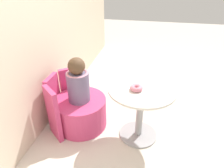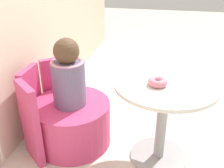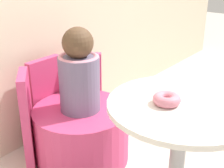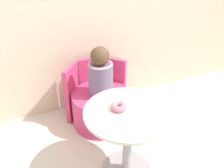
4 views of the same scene
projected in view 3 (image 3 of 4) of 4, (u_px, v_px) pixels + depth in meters
The scene contains 5 objects.
round_table at pixel (179, 136), 1.47m from camera, with size 0.68×0.68×0.63m.
tub_chair at pixel (82, 134), 2.01m from camera, with size 0.60×0.60×0.36m.
booth_backrest at pixel (54, 105), 2.10m from camera, with size 0.70×0.26×0.62m.
child_figure at pixel (79, 73), 1.85m from camera, with size 0.25×0.25×0.51m.
donut at pixel (167, 99), 1.38m from camera, with size 0.13×0.13×0.05m.
Camera 3 is at (-1.09, -0.55, 1.25)m, focal length 50.00 mm.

